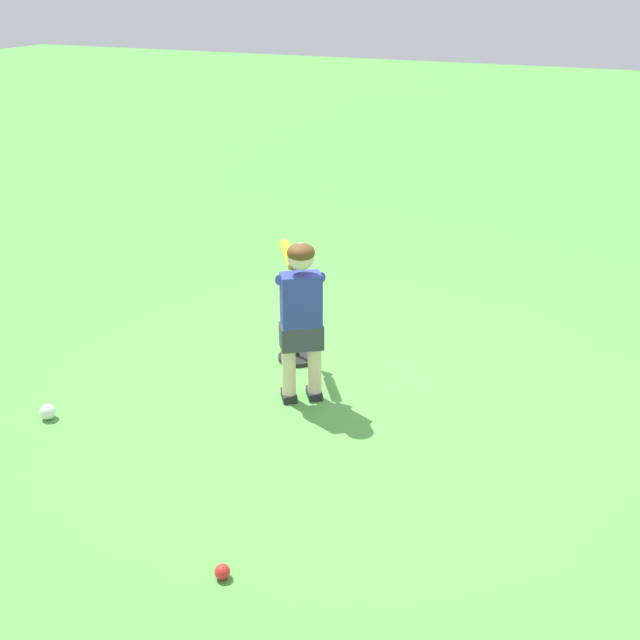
# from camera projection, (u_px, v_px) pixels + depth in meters

# --- Properties ---
(ground_plane) EXTENTS (40.00, 40.00, 0.00)m
(ground_plane) POSITION_uv_depth(u_px,v_px,m) (359.00, 388.00, 5.45)
(ground_plane) COLOR #519942
(child_batter) EXTENTS (0.55, 0.69, 1.08)m
(child_batter) POSITION_uv_depth(u_px,v_px,m) (300.00, 307.00, 5.07)
(child_batter) COLOR #232328
(child_batter) RESTS_ON ground
(play_ball_midfield) EXTENTS (0.08, 0.08, 0.08)m
(play_ball_midfield) POSITION_uv_depth(u_px,v_px,m) (222.00, 572.00, 3.74)
(play_ball_midfield) COLOR red
(play_ball_midfield) RESTS_ON ground
(play_ball_far_left) EXTENTS (0.10, 0.10, 0.10)m
(play_ball_far_left) POSITION_uv_depth(u_px,v_px,m) (48.00, 412.00, 5.06)
(play_ball_far_left) COLOR white
(play_ball_far_left) RESTS_ON ground
(batting_tee) EXTENTS (0.28, 0.28, 0.62)m
(batting_tee) POSITION_uv_depth(u_px,v_px,m) (297.00, 346.00, 5.80)
(batting_tee) COLOR black
(batting_tee) RESTS_ON ground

